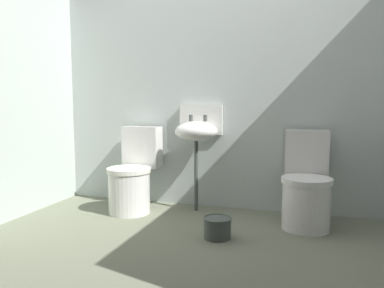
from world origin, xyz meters
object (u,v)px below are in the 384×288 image
Objects in this scene: sink at (197,131)px; bucket at (217,227)px; toilet_left at (133,177)px; toilet_right at (306,187)px.

bucket is (0.36, -0.69, -0.67)m from sink.
toilet_left and toilet_right have the same top height.
bucket is (0.93, -0.50, -0.24)m from toilet_left.
toilet_left is at bearing 151.71° from bucket.
sink is 4.48× the size of bucket.
toilet_right is 3.53× the size of bucket.
sink is 1.03m from bucket.
sink is at bearing 117.73° from bucket.
sink is (0.57, 0.19, 0.43)m from toilet_left.
sink is at bearing -12.59° from toilet_right.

